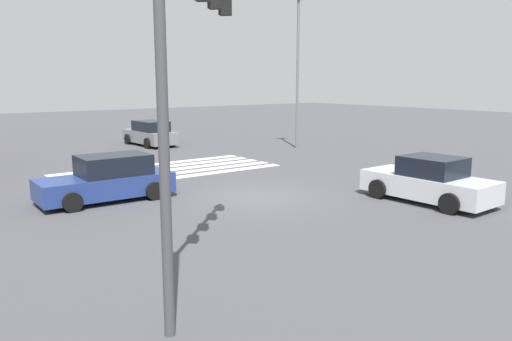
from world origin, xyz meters
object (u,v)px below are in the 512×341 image
object	(u,v)px
car_3	(108,180)
traffic_signal_mast	(193,27)
car_2	(150,134)
car_1	(429,181)
street_light_pole_b	(298,60)

from	to	relation	value
car_3	traffic_signal_mast	bearing A→B (deg)	81.82
car_2	car_3	size ratio (longest dim) A/B	0.99
car_1	street_light_pole_b	distance (m)	15.46
car_1	car_2	size ratio (longest dim) A/B	0.99
street_light_pole_b	traffic_signal_mast	bearing A→B (deg)	43.35
car_3	street_light_pole_b	distance (m)	16.75
traffic_signal_mast	car_2	size ratio (longest dim) A/B	1.50
traffic_signal_mast	street_light_pole_b	bearing A→B (deg)	-1.65
traffic_signal_mast	car_2	xyz separation A→B (m)	(-9.18, -21.90, -4.42)
traffic_signal_mast	street_light_pole_b	distance (m)	22.09
car_1	car_3	bearing A→B (deg)	50.04
car_2	street_light_pole_b	bearing A→B (deg)	-136.78
car_1	car_2	xyz separation A→B (m)	(1.08, -20.27, 0.04)
street_light_pole_b	car_2	bearing A→B (deg)	-44.44
car_3	street_light_pole_b	xyz separation A→B (m)	(-14.69, -6.54, 4.69)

